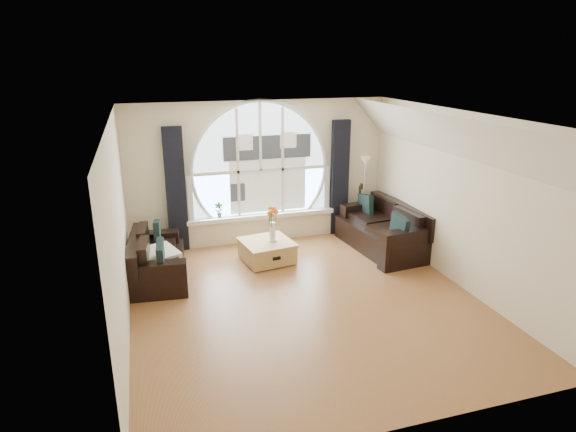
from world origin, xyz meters
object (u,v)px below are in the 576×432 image
object	(u,v)px
sofa_right	(383,229)
coffee_chest	(267,250)
sofa_left	(157,256)
potted_plant	(219,210)
floor_lamp	(364,196)
guitar	(358,207)
vase_flowers	(272,220)

from	to	relation	value
sofa_right	coffee_chest	xyz separation A→B (m)	(-2.21, 0.08, -0.19)
sofa_left	potted_plant	bearing A→B (deg)	50.26
floor_lamp	potted_plant	distance (m)	2.88
guitar	potted_plant	xyz separation A→B (m)	(-2.83, 0.11, 0.17)
sofa_left	sofa_right	xyz separation A→B (m)	(4.09, 0.10, 0.00)
coffee_chest	potted_plant	size ratio (longest dim) A/B	2.81
guitar	vase_flowers	bearing A→B (deg)	-135.14
sofa_right	floor_lamp	bearing A→B (deg)	84.59
sofa_right	floor_lamp	world-z (taller)	floor_lamp
sofa_left	sofa_right	size ratio (longest dim) A/B	0.84
coffee_chest	sofa_left	bearing A→B (deg)	176.52
sofa_left	floor_lamp	size ratio (longest dim) A/B	1.02
sofa_left	guitar	size ratio (longest dim) A/B	1.54
sofa_left	coffee_chest	distance (m)	1.90
sofa_right	floor_lamp	distance (m)	0.95
coffee_chest	potted_plant	world-z (taller)	potted_plant
vase_flowers	floor_lamp	xyz separation A→B (m)	(2.11, 0.81, 0.04)
vase_flowers	coffee_chest	bearing A→B (deg)	163.76
floor_lamp	guitar	world-z (taller)	floor_lamp
sofa_right	floor_lamp	xyz separation A→B (m)	(-0.01, 0.86, 0.40)
floor_lamp	guitar	bearing A→B (deg)	107.41
vase_flowers	guitar	size ratio (longest dim) A/B	0.66
coffee_chest	floor_lamp	bearing A→B (deg)	10.59
vase_flowers	floor_lamp	bearing A→B (deg)	20.91
sofa_left	sofa_right	distance (m)	4.09
potted_plant	sofa_left	bearing A→B (deg)	-135.36
sofa_right	potted_plant	size ratio (longest dim) A/B	6.43
sofa_right	potted_plant	world-z (taller)	potted_plant
sofa_left	guitar	xyz separation A→B (m)	(4.04, 1.09, 0.13)
guitar	potted_plant	bearing A→B (deg)	-161.92
vase_flowers	potted_plant	xyz separation A→B (m)	(-0.76, 1.05, -0.06)
coffee_chest	floor_lamp	xyz separation A→B (m)	(2.20, 0.78, 0.59)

